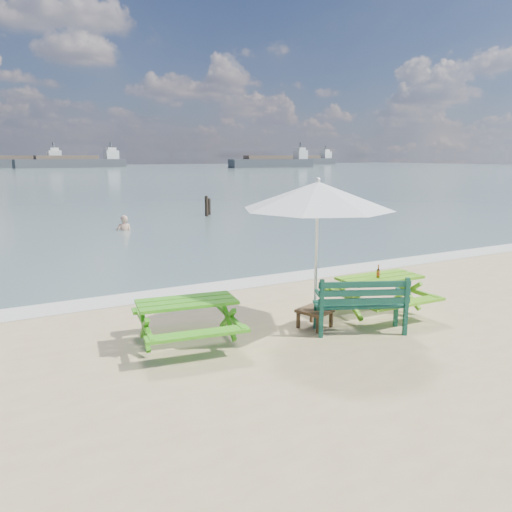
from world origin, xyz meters
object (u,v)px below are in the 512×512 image
beer_bottle (378,273)px  swimmer (125,236)px  park_bench (360,315)px  side_table (315,318)px  patio_umbrella (318,196)px  picnic_table_right (379,296)px  picnic_table_left (187,323)px

beer_bottle → swimmer: beer_bottle is taller
park_bench → swimmer: size_ratio=0.94×
side_table → patio_umbrella: size_ratio=0.20×
picnic_table_right → side_table: bearing=-179.6°
picnic_table_left → patio_umbrella: patio_umbrella is taller
beer_bottle → park_bench: bearing=-149.1°
picnic_table_right → park_bench: park_bench is taller
picnic_table_left → swimmer: (2.19, 13.05, -0.60)m
picnic_table_right → park_bench: bearing=-149.3°
beer_bottle → swimmer: bearing=96.1°
side_table → picnic_table_left: bearing=172.5°
swimmer → picnic_table_left: bearing=-99.5°
picnic_table_right → beer_bottle: beer_bottle is taller
picnic_table_right → swimmer: picnic_table_right is taller
patio_umbrella → beer_bottle: (1.37, -0.05, -1.49)m
swimmer → picnic_table_right: bearing=-83.4°
beer_bottle → swimmer: size_ratio=0.14×
picnic_table_right → park_bench: (-0.92, -0.54, -0.07)m
picnic_table_left → swimmer: picnic_table_left is taller
picnic_table_right → side_table: size_ratio=2.69×
patio_umbrella → beer_bottle: size_ratio=13.78×
picnic_table_right → patio_umbrella: patio_umbrella is taller
patio_umbrella → swimmer: (-0.07, 13.35, -2.56)m
picnic_table_left → patio_umbrella: 3.00m
picnic_table_left → park_bench: bearing=-16.5°
park_bench → patio_umbrella: size_ratio=0.49×
patio_umbrella → beer_bottle: patio_umbrella is taller
park_bench → patio_umbrella: (-0.56, 0.53, 2.02)m
picnic_table_left → park_bench: (2.81, -0.83, -0.06)m
picnic_table_left → swimmer: bearing=80.5°
picnic_table_left → side_table: picnic_table_left is taller
picnic_table_left → swimmer: size_ratio=1.11×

